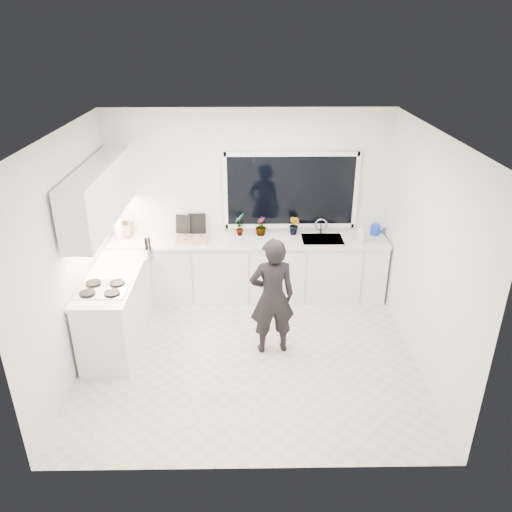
{
  "coord_description": "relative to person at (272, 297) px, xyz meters",
  "views": [
    {
      "loc": [
        0.01,
        -5.07,
        3.72
      ],
      "look_at": [
        0.09,
        0.4,
        1.15
      ],
      "focal_mm": 35.0,
      "sensor_mm": 36.0,
      "label": 1
    }
  ],
  "objects": [
    {
      "name": "paper_towel_roll",
      "position": [
        -2.13,
        1.45,
        0.3
      ],
      "size": [
        0.13,
        0.13,
        0.26
      ],
      "primitive_type": "cylinder",
      "rotation": [
        0.0,
        0.0,
        0.22
      ],
      "color": "white",
      "rests_on": "countertop_back"
    },
    {
      "name": "countertop_left",
      "position": [
        -1.95,
        0.25,
        0.15
      ],
      "size": [
        0.62,
        1.6,
        0.04
      ],
      "primitive_type": "cube",
      "color": "silver",
      "rests_on": "base_cabinets_left"
    },
    {
      "name": "watering_can",
      "position": [
        1.56,
        1.51,
        0.23
      ],
      "size": [
        0.15,
        0.15,
        0.13
      ],
      "primitive_type": "cylinder",
      "rotation": [
        0.0,
        0.0,
        -0.08
      ],
      "color": "#1535C9",
      "rests_on": "countertop_back"
    },
    {
      "name": "floor",
      "position": [
        -0.28,
        -0.1,
        -0.76
      ],
      "size": [
        4.0,
        3.5,
        0.02
      ],
      "primitive_type": "cube",
      "color": "beige",
      "rests_on": "ground"
    },
    {
      "name": "picture_frame_large",
      "position": [
        -1.23,
        1.59,
        0.31
      ],
      "size": [
        0.22,
        0.07,
        0.28
      ],
      "primitive_type": "cube",
      "rotation": [
        0.0,
        0.0,
        -0.23
      ],
      "color": "black",
      "rests_on": "countertop_back"
    },
    {
      "name": "stovetop",
      "position": [
        -1.97,
        -0.1,
        0.18
      ],
      "size": [
        0.56,
        0.48,
        0.03
      ],
      "primitive_type": "cube",
      "color": "black",
      "rests_on": "countertop_left"
    },
    {
      "name": "utensil_crock",
      "position": [
        -1.57,
        0.7,
        0.25
      ],
      "size": [
        0.16,
        0.16,
        0.16
      ],
      "primitive_type": "cylinder",
      "rotation": [
        0.0,
        0.0,
        0.26
      ],
      "color": "silver",
      "rests_on": "countertop_left"
    },
    {
      "name": "soap_bottles",
      "position": [
        1.3,
        1.2,
        0.3
      ],
      "size": [
        0.14,
        0.13,
        0.29
      ],
      "color": "#D8BF66",
      "rests_on": "countertop_back"
    },
    {
      "name": "upper_cabinets",
      "position": [
        -2.07,
        0.6,
        1.1
      ],
      "size": [
        0.34,
        2.1,
        0.7
      ],
      "primitive_type": "cube",
      "color": "white",
      "rests_on": "wall_left"
    },
    {
      "name": "wall_back",
      "position": [
        -0.28,
        1.66,
        0.6
      ],
      "size": [
        4.0,
        0.02,
        2.7
      ],
      "primitive_type": "cube",
      "color": "white",
      "rests_on": "ground"
    },
    {
      "name": "knife_block",
      "position": [
        -2.01,
        1.49,
        0.28
      ],
      "size": [
        0.15,
        0.13,
        0.22
      ],
      "primitive_type": "cube",
      "rotation": [
        0.0,
        0.0,
        -0.27
      ],
      "color": "#935E44",
      "rests_on": "countertop_back"
    },
    {
      "name": "ceiling",
      "position": [
        -0.28,
        -0.1,
        1.96
      ],
      "size": [
        4.0,
        3.5,
        0.02
      ],
      "primitive_type": "cube",
      "color": "white",
      "rests_on": "wall_back"
    },
    {
      "name": "herb_plants",
      "position": [
        -0.05,
        1.51,
        0.32
      ],
      "size": [
        0.96,
        0.21,
        0.33
      ],
      "color": "#26662D",
      "rests_on": "countertop_back"
    },
    {
      "name": "countertop_back",
      "position": [
        -0.28,
        1.34,
        0.15
      ],
      "size": [
        3.94,
        0.62,
        0.04
      ],
      "primitive_type": "cube",
      "color": "silver",
      "rests_on": "base_cabinets_back"
    },
    {
      "name": "picture_frame_small",
      "position": [
        -1.02,
        1.59,
        0.32
      ],
      "size": [
        0.25,
        0.03,
        0.3
      ],
      "primitive_type": "cube",
      "rotation": [
        0.0,
        0.0,
        0.05
      ],
      "color": "black",
      "rests_on": "countertop_back"
    },
    {
      "name": "base_cabinets_left",
      "position": [
        -1.95,
        0.25,
        -0.31
      ],
      "size": [
        0.58,
        1.6,
        0.88
      ],
      "primitive_type": "cube",
      "color": "white",
      "rests_on": "floor"
    },
    {
      "name": "wall_right",
      "position": [
        1.73,
        -0.1,
        0.6
      ],
      "size": [
        0.02,
        3.5,
        2.7
      ],
      "primitive_type": "cube",
      "color": "white",
      "rests_on": "ground"
    },
    {
      "name": "faucet",
      "position": [
        0.77,
        1.55,
        0.28
      ],
      "size": [
        0.03,
        0.03,
        0.22
      ],
      "primitive_type": "cylinder",
      "color": "silver",
      "rests_on": "countertop_back"
    },
    {
      "name": "window",
      "position": [
        0.32,
        1.63,
        0.8
      ],
      "size": [
        1.8,
        0.02,
        1.0
      ],
      "primitive_type": "cube",
      "color": "black",
      "rests_on": "wall_back"
    },
    {
      "name": "sink",
      "position": [
        0.77,
        1.35,
        0.12
      ],
      "size": [
        0.58,
        0.42,
        0.14
      ],
      "primitive_type": "cube",
      "color": "silver",
      "rests_on": "countertop_back"
    },
    {
      "name": "person",
      "position": [
        0.0,
        0.0,
        0.0
      ],
      "size": [
        0.59,
        0.43,
        1.5
      ],
      "primitive_type": "imported",
      "rotation": [
        0.0,
        0.0,
        3.28
      ],
      "color": "black",
      "rests_on": "floor"
    },
    {
      "name": "pizza_tray",
      "position": [
        -1.07,
        1.32,
        0.18
      ],
      "size": [
        0.48,
        0.37,
        0.03
      ],
      "primitive_type": "cube",
      "rotation": [
        0.0,
        0.0,
        -0.07
      ],
      "color": "#B3B3B8",
      "rests_on": "countertop_back"
    },
    {
      "name": "pizza",
      "position": [
        -1.07,
        1.32,
        0.2
      ],
      "size": [
        0.44,
        0.33,
        0.01
      ],
      "primitive_type": "cube",
      "rotation": [
        0.0,
        0.0,
        -0.07
      ],
      "color": "#B42A18",
      "rests_on": "pizza_tray"
    },
    {
      "name": "wall_left",
      "position": [
        -2.29,
        -0.1,
        0.6
      ],
      "size": [
        0.02,
        3.5,
        2.7
      ],
      "primitive_type": "cube",
      "color": "white",
      "rests_on": "ground"
    },
    {
      "name": "base_cabinets_back",
      "position": [
        -0.28,
        1.35,
        -0.31
      ],
      "size": [
        3.92,
        0.58,
        0.88
      ],
      "primitive_type": "cube",
      "color": "white",
      "rests_on": "floor"
    }
  ]
}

